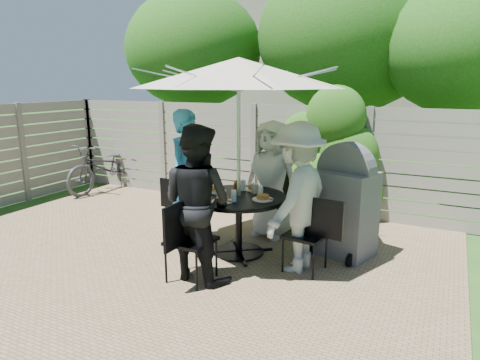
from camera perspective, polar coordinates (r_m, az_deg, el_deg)
The scene contains 23 objects.
backyard_envelope at distance 14.55m, azimuth 14.71°, elevation 14.06°, with size 60.00×60.00×5.00m.
patio_table at distance 5.55m, azimuth -0.17°, elevation -4.50°, with size 1.37×1.37×0.80m.
umbrella at distance 5.29m, azimuth -0.18°, elevation 14.09°, with size 2.91×2.91×2.51m.
chair_back at distance 6.41m, azimuth 4.72°, elevation -4.69°, with size 0.52×0.70×0.93m.
person_back at distance 6.15m, azimuth 4.19°, elevation 0.05°, with size 0.83×0.54×1.70m, color silver.
chair_left at distance 6.21m, azimuth -7.58°, elevation -5.57°, with size 0.64×0.45×0.86m.
person_left at distance 5.94m, azimuth -6.80°, elevation 0.36°, with size 0.68×0.45×1.87m, color #2B7EBB.
chair_front at distance 4.92m, azimuth -6.61°, elevation -10.17°, with size 0.48×0.72×0.99m.
person_front at distance 4.81m, azimuth -5.75°, elevation -3.11°, with size 0.87×0.68×1.79m, color black.
chair_right at distance 5.19m, azimuth 8.80°, elevation -9.16°, with size 0.69×0.49×0.93m.
person_right at distance 5.05m, azimuth 7.64°, elevation -2.38°, with size 1.16×0.66×1.79m, color #B1B4AF.
plate_back at distance 5.76m, azimuth 1.85°, elevation -1.09°, with size 0.26×0.26×0.06m.
plate_left at distance 5.68m, azimuth -3.17°, elevation -1.32°, with size 0.26×0.26×0.06m.
plate_front at distance 5.19m, azimuth -2.41°, elevation -2.68°, with size 0.26×0.26×0.06m.
plate_right at distance 5.28m, azimuth 3.06°, elevation -2.40°, with size 0.26×0.26×0.06m.
glass_back at distance 5.73m, azimuth 0.43°, elevation -0.71°, with size 0.07×0.07×0.14m, color silver.
glass_left at distance 5.53m, azimuth -3.01°, elevation -1.23°, with size 0.07×0.07×0.14m, color silver.
glass_front at distance 5.20m, azimuth -0.83°, elevation -2.13°, with size 0.07×0.07×0.14m, color silver.
glass_right at distance 5.41m, azimuth 2.73°, elevation -1.54°, with size 0.07×0.07×0.14m, color silver.
syrup_jug at distance 5.53m, azimuth -0.39°, elevation -1.09°, with size 0.09×0.09×0.16m, color #59280C.
coffee_cup at distance 5.59m, azimuth 1.95°, elevation -1.16°, with size 0.08×0.08×0.12m, color #C6B293.
bicycle at distance 9.28m, azimuth -17.49°, elevation 1.66°, with size 0.66×1.91×1.00m, color #333338.
bbq_grill at distance 5.65m, azimuth 13.74°, elevation -3.26°, with size 0.86×0.75×1.49m.
Camera 1 is at (3.17, -3.92, 2.22)m, focal length 32.00 mm.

